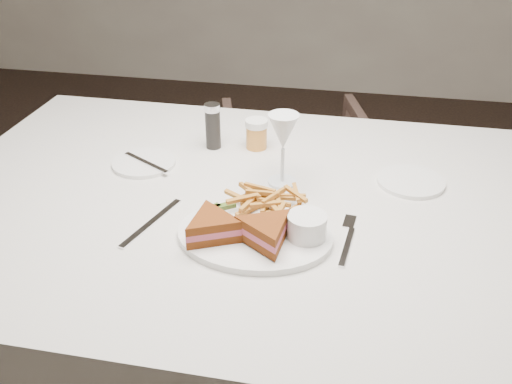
{
  "coord_description": "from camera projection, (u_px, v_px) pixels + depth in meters",
  "views": [
    {
      "loc": [
        0.36,
        -1.35,
        1.43
      ],
      "look_at": [
        0.16,
        -0.3,
        0.8
      ],
      "focal_mm": 40.0,
      "sensor_mm": 36.0,
      "label": 1
    }
  ],
  "objects": [
    {
      "name": "ground",
      "position": [
        226.0,
        346.0,
        1.92
      ],
      "size": [
        5.0,
        5.0,
        0.0
      ],
      "primitive_type": "plane",
      "color": "black",
      "rests_on": "ground"
    },
    {
      "name": "table",
      "position": [
        260.0,
        322.0,
        1.49
      ],
      "size": [
        1.56,
        1.05,
        0.75
      ],
      "primitive_type": "cube",
      "rotation": [
        0.0,
        0.0,
        -0.01
      ],
      "color": "beige",
      "rests_on": "ground"
    },
    {
      "name": "chair_far",
      "position": [
        296.0,
        171.0,
        2.36
      ],
      "size": [
        0.71,
        0.68,
        0.6
      ],
      "primitive_type": "imported",
      "rotation": [
        0.0,
        0.0,
        3.42
      ],
      "color": "#4A352D",
      "rests_on": "ground"
    },
    {
      "name": "table_setting",
      "position": [
        260.0,
        199.0,
        1.23
      ],
      "size": [
        0.82,
        0.61,
        0.18
      ],
      "color": "white",
      "rests_on": "table"
    }
  ]
}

